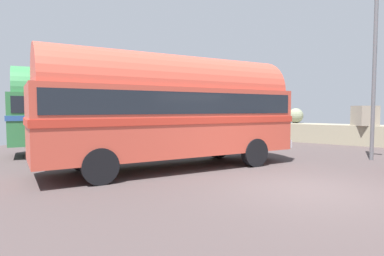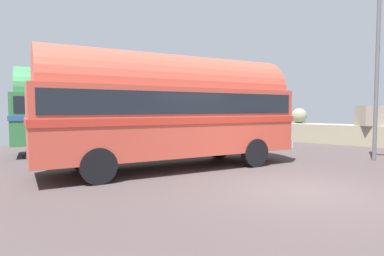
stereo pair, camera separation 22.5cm
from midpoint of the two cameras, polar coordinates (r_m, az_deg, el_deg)
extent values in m
cube|color=#443939|center=(8.31, 18.50, -10.42)|extent=(32.00, 26.00, 0.02)
cube|color=gray|center=(19.66, 30.08, -1.21)|extent=(31.36, 1.80, 1.10)
cube|color=gray|center=(24.80, 1.47, 2.47)|extent=(1.03, 1.10, 0.96)
cube|color=gray|center=(22.64, 9.85, 2.83)|extent=(1.70, 1.65, 1.34)
sphere|color=gray|center=(21.06, 17.81, 2.13)|extent=(0.94, 0.94, 0.94)
cube|color=gray|center=(19.21, 28.31, 1.96)|extent=(1.41, 1.41, 1.06)
cylinder|color=black|center=(12.75, 4.11, -3.24)|extent=(0.62, 1.00, 0.96)
cylinder|color=black|center=(11.01, 10.60, -4.34)|extent=(0.62, 1.00, 0.96)
cylinder|color=black|center=(10.75, -19.61, -4.67)|extent=(0.62, 1.00, 0.96)
cylinder|color=black|center=(8.61, -16.92, -6.58)|extent=(0.62, 1.00, 0.96)
cube|color=#C54837|center=(10.41, -4.35, 1.20)|extent=(5.37, 8.69, 2.10)
cylinder|color=#C54837|center=(10.42, -4.37, 6.98)|extent=(5.06, 8.30, 2.20)
cube|color=red|center=(10.41, -4.35, 1.49)|extent=(5.45, 8.78, 0.20)
cube|color=black|center=(10.40, -4.36, 4.38)|extent=(5.28, 8.39, 0.64)
cube|color=silver|center=(12.90, 13.03, -2.33)|extent=(2.17, 1.00, 0.28)
cylinder|color=black|center=(17.15, -6.85, -1.56)|extent=(0.66, 0.99, 0.96)
cylinder|color=black|center=(15.11, -3.93, -2.21)|extent=(0.66, 0.99, 0.96)
cylinder|color=black|center=(16.10, -24.51, -2.16)|extent=(0.66, 0.99, 0.96)
cylinder|color=black|center=(13.91, -24.07, -2.98)|extent=(0.66, 0.99, 0.96)
cube|color=#347D45|center=(15.29, -14.61, 1.79)|extent=(5.70, 8.63, 2.10)
cylinder|color=#347D45|center=(15.30, -14.67, 5.73)|extent=(5.38, 8.24, 2.20)
cube|color=#2F589E|center=(15.29, -14.61, 1.99)|extent=(5.78, 8.73, 0.20)
cube|color=black|center=(15.28, -14.64, 3.96)|extent=(5.59, 8.34, 0.64)
cube|color=silver|center=(16.79, -0.20, -0.94)|extent=(2.14, 1.10, 0.28)
cylinder|color=#5B5B60|center=(13.90, 29.44, 7.37)|extent=(0.14, 0.14, 6.08)
camera|label=1|loc=(0.11, -90.58, -0.03)|focal=29.73mm
camera|label=2|loc=(0.11, 89.42, 0.03)|focal=29.73mm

